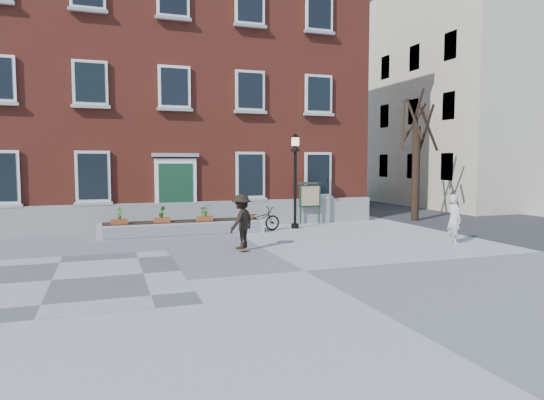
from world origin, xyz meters
name	(u,v)px	position (x,y,z in m)	size (l,w,h in m)	color
ground	(305,271)	(0.00, 0.00, 0.00)	(100.00, 100.00, 0.00)	#9D9DA0
checker_patch	(52,280)	(-6.00, 1.00, 0.01)	(6.00, 6.00, 0.01)	#555558
bicycle	(259,219)	(0.99, 7.05, 0.48)	(0.64, 1.84, 0.97)	black
parked_car	(345,191)	(10.37, 17.67, 0.81)	(1.71, 4.92, 1.62)	#A8AAAD
bystander	(454,219)	(6.43, 2.22, 0.84)	(0.61, 0.40, 1.67)	silver
brick_building	(160,91)	(-2.00, 13.98, 6.30)	(18.40, 10.85, 12.60)	maroon
planter_assembly	(183,227)	(-1.99, 7.18, 0.31)	(6.20, 1.12, 1.15)	#B8B8B3
bare_tree	(416,161)	(9.01, 8.01, 2.79)	(1.83, 1.83, 6.16)	black
side_street	(424,105)	(17.99, 19.78, 7.02)	(15.20, 36.00, 14.50)	#38383B
lamp_post	(295,167)	(2.70, 7.43, 2.54)	(0.40, 0.40, 3.93)	black
notice_board	(310,196)	(3.87, 8.57, 1.26)	(1.10, 0.16, 1.87)	#1A3421
skateboarder	(242,221)	(-0.75, 3.30, 0.92)	(1.23, 1.20, 1.77)	brown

